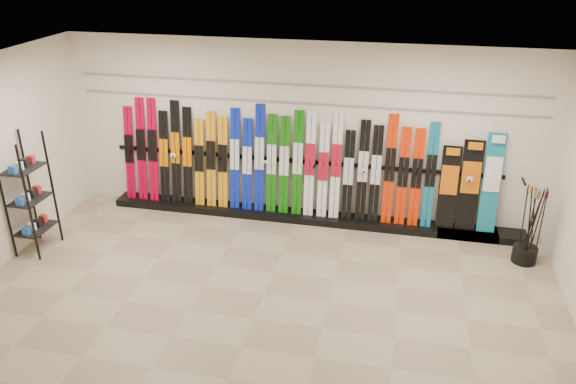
# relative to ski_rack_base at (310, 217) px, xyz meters

# --- Properties ---
(floor) EXTENTS (8.00, 8.00, 0.00)m
(floor) POSITION_rel_ski_rack_base_xyz_m (-0.22, -2.28, -0.06)
(floor) COLOR gray
(floor) RESTS_ON ground
(back_wall) EXTENTS (8.00, 0.00, 8.00)m
(back_wall) POSITION_rel_ski_rack_base_xyz_m (-0.22, 0.22, 1.44)
(back_wall) COLOR beige
(back_wall) RESTS_ON floor
(ceiling) EXTENTS (8.00, 8.00, 0.00)m
(ceiling) POSITION_rel_ski_rack_base_xyz_m (-0.22, -2.28, 2.94)
(ceiling) COLOR silver
(ceiling) RESTS_ON back_wall
(ski_rack_base) EXTENTS (8.00, 0.40, 0.12)m
(ski_rack_base) POSITION_rel_ski_rack_base_xyz_m (0.00, 0.00, 0.00)
(ski_rack_base) COLOR black
(ski_rack_base) RESTS_ON floor
(skis) EXTENTS (5.38, 0.28, 1.83)m
(skis) POSITION_rel_ski_rack_base_xyz_m (-0.69, 0.07, 0.90)
(skis) COLOR #AD0028
(skis) RESTS_ON ski_rack_base
(snowboards) EXTENTS (0.93, 0.25, 1.60)m
(snowboards) POSITION_rel_ski_rack_base_xyz_m (2.56, 0.07, 0.80)
(snowboards) COLOR black
(snowboards) RESTS_ON ski_rack_base
(accessory_rack) EXTENTS (0.40, 0.60, 1.85)m
(accessory_rack) POSITION_rel_ski_rack_base_xyz_m (-3.97, -1.82, 0.86)
(accessory_rack) COLOR black
(accessory_rack) RESTS_ON floor
(pole_bin) EXTENTS (0.36, 0.36, 0.25)m
(pole_bin) POSITION_rel_ski_rack_base_xyz_m (3.38, -0.64, 0.07)
(pole_bin) COLOR black
(pole_bin) RESTS_ON floor
(ski_poles) EXTENTS (0.28, 0.30, 1.18)m
(ski_poles) POSITION_rel_ski_rack_base_xyz_m (3.39, -0.67, 0.55)
(ski_poles) COLOR black
(ski_poles) RESTS_ON pole_bin
(slatwall_rail_0) EXTENTS (7.60, 0.02, 0.03)m
(slatwall_rail_0) POSITION_rel_ski_rack_base_xyz_m (-0.22, 0.20, 1.94)
(slatwall_rail_0) COLOR gray
(slatwall_rail_0) RESTS_ON back_wall
(slatwall_rail_1) EXTENTS (7.60, 0.02, 0.03)m
(slatwall_rail_1) POSITION_rel_ski_rack_base_xyz_m (-0.22, 0.20, 2.24)
(slatwall_rail_1) COLOR gray
(slatwall_rail_1) RESTS_ON back_wall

